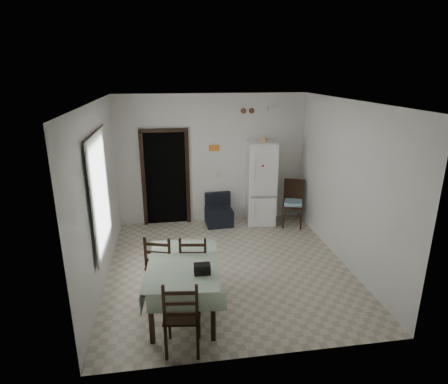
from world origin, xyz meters
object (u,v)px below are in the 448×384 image
object	(u,v)px
navy_seat	(219,210)
corner_chair	(293,204)
fridge	(261,183)
dining_table	(184,287)
dining_chair_far_right	(194,263)
dining_chair_far_left	(162,263)
dining_chair_near_head	(182,314)

from	to	relation	value
navy_seat	corner_chair	world-z (taller)	corner_chair
fridge	navy_seat	bearing A→B (deg)	-175.35
corner_chair	fridge	bearing A→B (deg)	176.25
dining_table	dining_chair_far_right	distance (m)	0.53
navy_seat	dining_chair_far_left	bearing A→B (deg)	-119.45
navy_seat	dining_chair_far_left	distance (m)	2.85
corner_chair	dining_chair_near_head	bearing A→B (deg)	-105.99
corner_chair	navy_seat	bearing A→B (deg)	-170.25
dining_chair_far_left	dining_chair_far_right	size ratio (longest dim) A/B	1.00
corner_chair	dining_chair_far_right	bearing A→B (deg)	-115.48
dining_table	dining_chair_far_right	size ratio (longest dim) A/B	1.49
dining_chair_far_left	navy_seat	bearing A→B (deg)	-98.62
dining_chair_far_left	dining_chair_near_head	distance (m)	1.37
dining_table	dining_chair_near_head	size ratio (longest dim) A/B	1.45
dining_chair_far_left	dining_chair_near_head	bearing A→B (deg)	118.06
navy_seat	dining_table	size ratio (longest dim) A/B	0.47
dining_chair_far_left	dining_chair_far_right	world-z (taller)	dining_chair_far_left
corner_chair	dining_chair_far_right	size ratio (longest dim) A/B	1.03
fridge	corner_chair	bearing A→B (deg)	-19.39
dining_chair_far_left	fridge	bearing A→B (deg)	-113.29
dining_table	dining_chair_near_head	distance (m)	0.79
corner_chair	dining_chair_near_head	size ratio (longest dim) A/B	1.00
navy_seat	dining_chair_far_right	distance (m)	2.75
navy_seat	dining_chair_far_left	size ratio (longest dim) A/B	0.70
navy_seat	corner_chair	distance (m)	1.67
fridge	dining_chair_near_head	size ratio (longest dim) A/B	1.82
fridge	navy_seat	xyz separation A→B (m)	(-0.95, 0.00, -0.59)
dining_table	navy_seat	bearing A→B (deg)	78.12
navy_seat	dining_chair_far_left	xyz separation A→B (m)	(-1.25, -2.55, 0.15)
navy_seat	dining_chair_near_head	distance (m)	4.03
dining_table	dining_chair_far_right	world-z (taller)	dining_chair_far_right
fridge	dining_chair_far_left	bearing A→B (deg)	-126.21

